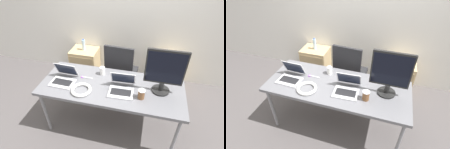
% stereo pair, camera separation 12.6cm
% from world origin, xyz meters
% --- Properties ---
extents(ground_plane, '(14.00, 14.00, 0.00)m').
position_xyz_m(ground_plane, '(0.00, 0.00, 0.00)').
color(ground_plane, '#514C4C').
extents(wall_back, '(10.00, 0.05, 2.60)m').
position_xyz_m(wall_back, '(0.00, 1.36, 1.30)').
color(wall_back, silver).
rests_on(wall_back, ground_plane).
extents(desk, '(1.83, 0.74, 0.76)m').
position_xyz_m(desk, '(0.00, 0.00, 0.71)').
color(desk, slate).
rests_on(desk, ground_plane).
extents(office_chair, '(0.56, 0.57, 1.05)m').
position_xyz_m(office_chair, '(0.00, 0.68, 0.39)').
color(office_chair, '#232326').
rests_on(office_chair, ground_plane).
extents(cabinet_left, '(0.51, 0.42, 0.58)m').
position_xyz_m(cabinet_left, '(-0.82, 1.11, 0.29)').
color(cabinet_left, tan).
rests_on(cabinet_left, ground_plane).
extents(cabinet_right, '(0.51, 0.42, 0.58)m').
position_xyz_m(cabinet_right, '(0.80, 1.11, 0.29)').
color(cabinet_right, tan).
rests_on(cabinet_right, ground_plane).
extents(water_bottle, '(0.06, 0.06, 0.23)m').
position_xyz_m(water_bottle, '(-0.82, 1.11, 0.68)').
color(water_bottle, silver).
rests_on(water_bottle, cabinet_left).
extents(laptop_left, '(0.31, 0.32, 0.22)m').
position_xyz_m(laptop_left, '(0.14, -0.06, 0.80)').
color(laptop_left, silver).
rests_on(laptop_left, desk).
extents(laptop_right, '(0.31, 0.31, 0.22)m').
position_xyz_m(laptop_right, '(-0.63, -0.06, 0.80)').
color(laptop_right, silver).
rests_on(laptop_right, desk).
extents(monitor, '(0.45, 0.22, 0.57)m').
position_xyz_m(monitor, '(0.61, 0.05, 1.05)').
color(monitor, black).
rests_on(monitor, desk).
extents(coffee_cup_white, '(0.07, 0.07, 0.11)m').
position_xyz_m(coffee_cup_white, '(-0.18, 0.21, 0.81)').
color(coffee_cup_white, white).
rests_on(coffee_cup_white, desk).
extents(coffee_cup_brown, '(0.08, 0.08, 0.12)m').
position_xyz_m(coffee_cup_brown, '(0.39, -0.14, 0.82)').
color(coffee_cup_brown, brown).
rests_on(coffee_cup_brown, desk).
extents(cable_coil, '(0.26, 0.26, 0.04)m').
position_xyz_m(cable_coil, '(-0.34, -0.19, 0.78)').
color(cable_coil, white).
rests_on(cable_coil, desk).
extents(scissors, '(0.17, 0.05, 0.01)m').
position_xyz_m(scissors, '(-0.38, 0.08, 0.76)').
color(scissors, '#B2B2B7').
rests_on(scissors, desk).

